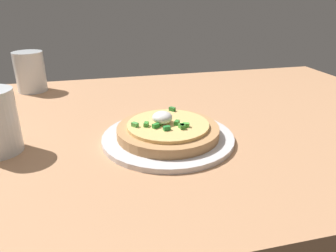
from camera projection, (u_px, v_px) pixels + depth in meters
The scene contains 4 objects.
dining_table at pixel (173, 125), 73.33cm from camera, with size 129.59×82.45×3.16cm, color tan.
plate at pixel (168, 138), 62.15cm from camera, with size 25.95×25.95×1.03cm, color silver.
pizza at pixel (168, 129), 61.44cm from camera, with size 20.04×20.04×4.91cm.
cup_near at pixel (30, 73), 91.09cm from camera, with size 8.36×8.36×11.48cm.
Camera 1 is at (-17.18, -65.23, 30.36)cm, focal length 33.55 mm.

